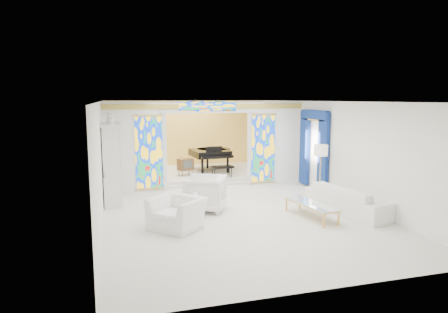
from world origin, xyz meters
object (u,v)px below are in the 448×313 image
object	(u,v)px
sofa	(350,200)
grand_piano	(212,153)
tv_console	(185,164)
china_cabinet	(112,164)
armchair_left	(177,213)
armchair_right	(205,193)
coffee_table	(311,204)

from	to	relation	value
sofa	grand_piano	xyz separation A→B (m)	(-2.25, 6.39, 0.52)
grand_piano	tv_console	size ratio (longest dim) A/B	4.25
china_cabinet	armchair_left	distance (m)	3.30
china_cabinet	grand_piano	bearing A→B (deg)	42.38
armchair_right	tv_console	world-z (taller)	armchair_right
china_cabinet	armchair_left	size ratio (longest dim) A/B	2.34
china_cabinet	grand_piano	distance (m)	5.31
armchair_left	grand_piano	xyz separation A→B (m)	(2.48, 6.44, 0.51)
coffee_table	china_cabinet	bearing A→B (deg)	149.32
armchair_left	tv_console	world-z (taller)	tv_console
sofa	tv_console	world-z (taller)	tv_console
china_cabinet	coffee_table	distance (m)	5.81
coffee_table	grand_piano	distance (m)	6.61
armchair_right	grand_piano	size ratio (longest dim) A/B	0.39
china_cabinet	grand_piano	size ratio (longest dim) A/B	1.00
grand_piano	tv_console	bearing A→B (deg)	-152.91
sofa	coffee_table	distance (m)	1.23
china_cabinet	sofa	bearing A→B (deg)	-24.56
armchair_left	sofa	size ratio (longest dim) A/B	0.46
armchair_right	sofa	bearing A→B (deg)	95.02
armchair_left	armchair_right	distance (m)	1.68
armchair_left	tv_console	distance (m)	5.81
china_cabinet	tv_console	bearing A→B (deg)	46.24
armchair_left	armchair_right	xyz separation A→B (m)	(1.01, 1.34, 0.11)
tv_console	sofa	bearing A→B (deg)	-75.98
sofa	coffee_table	world-z (taller)	sofa
armchair_right	coffee_table	xyz separation A→B (m)	(2.50, -1.41, -0.13)
china_cabinet	coffee_table	world-z (taller)	china_cabinet
china_cabinet	tv_console	xyz separation A→B (m)	(2.68, 2.80, -0.57)
china_cabinet	sofa	size ratio (longest dim) A/B	1.07
armchair_right	china_cabinet	bearing A→B (deg)	-97.77
china_cabinet	sofa	distance (m)	6.83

